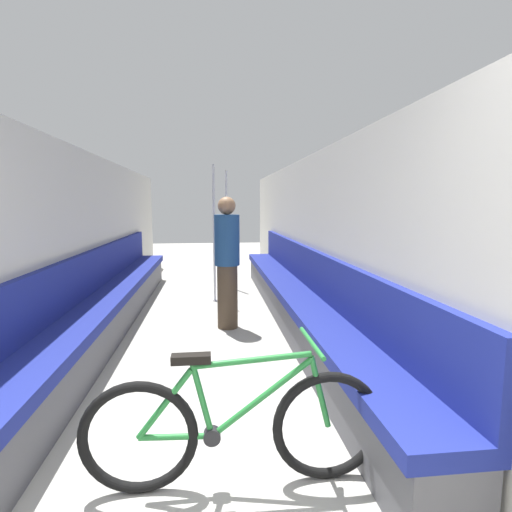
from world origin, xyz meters
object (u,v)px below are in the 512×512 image
(bench_seat_row_right, at_px, (296,300))
(bicycle, at_px, (235,428))
(passenger_standing, at_px, (227,261))
(grab_pole_far, at_px, (214,236))
(bench_seat_row_left, at_px, (108,305))
(grab_pole_near, at_px, (227,231))

(bench_seat_row_right, relative_size, bicycle, 4.13)
(bench_seat_row_right, height_order, passenger_standing, passenger_standing)
(bench_seat_row_right, distance_m, bicycle, 2.92)
(bicycle, bearing_deg, grab_pole_far, 98.10)
(bench_seat_row_left, height_order, bench_seat_row_right, same)
(bench_seat_row_left, relative_size, bicycle, 4.13)
(passenger_standing, bearing_deg, bench_seat_row_left, 134.79)
(bench_seat_row_left, distance_m, grab_pole_far, 2.00)
(bench_seat_row_left, xyz_separation_m, passenger_standing, (1.41, 0.01, 0.50))
(grab_pole_near, height_order, passenger_standing, grab_pole_near)
(bench_seat_row_right, xyz_separation_m, passenger_standing, (-0.84, 0.01, 0.50))
(bench_seat_row_right, relative_size, grab_pole_near, 3.18)
(passenger_standing, bearing_deg, bicycle, -137.08)
(grab_pole_near, distance_m, grab_pole_far, 1.09)
(bicycle, height_order, grab_pole_near, grab_pole_near)
(bench_seat_row_left, relative_size, grab_pole_near, 3.18)
(bench_seat_row_right, height_order, grab_pole_near, grab_pole_near)
(bench_seat_row_right, xyz_separation_m, grab_pole_far, (-0.98, 1.37, 0.70))
(bench_seat_row_right, bearing_deg, grab_pole_far, 125.58)
(grab_pole_far, distance_m, passenger_standing, 1.39)
(bicycle, bearing_deg, grab_pole_near, 95.37)
(grab_pole_near, relative_size, passenger_standing, 1.32)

